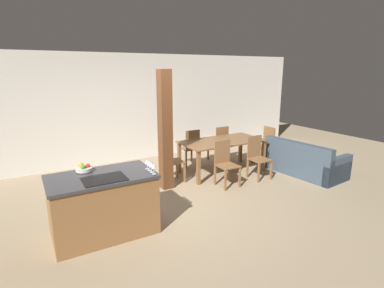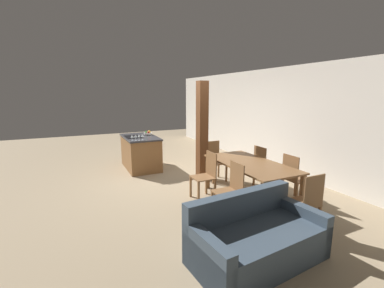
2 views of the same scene
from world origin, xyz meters
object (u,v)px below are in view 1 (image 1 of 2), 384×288
(wine_glass_near, at_px, (154,166))
(dining_chair_head_end, at_px, (170,160))
(wine_glass_middle, at_px, (151,165))
(dining_chair_near_right, at_px, (257,157))
(dining_chair_far_left, at_px, (190,147))
(dining_chair_far_right, at_px, (219,143))
(dining_chair_near_left, at_px, (225,163))
(dining_chair_foot_end, at_px, (265,145))
(wine_glass_far, at_px, (149,163))
(timber_post, at_px, (165,131))
(fruit_bowl, at_px, (84,168))
(dining_table, at_px, (222,144))
(wine_glass_end, at_px, (147,162))
(kitchen_island, at_px, (103,205))
(couch, at_px, (304,162))

(wine_glass_near, height_order, dining_chair_head_end, wine_glass_near)
(wine_glass_middle, bearing_deg, dining_chair_near_right, 17.82)
(dining_chair_far_left, bearing_deg, dining_chair_near_right, 121.10)
(wine_glass_middle, xyz_separation_m, dining_chair_far_right, (2.82, 2.33, -0.53))
(dining_chair_near_left, xyz_separation_m, dining_chair_foot_end, (1.76, 0.71, 0.00))
(wine_glass_far, bearing_deg, dining_chair_near_left, 22.72)
(wine_glass_far, relative_size, timber_post, 0.06)
(fruit_bowl, xyz_separation_m, dining_chair_foot_end, (4.54, 1.08, -0.46))
(wine_glass_near, distance_m, timber_post, 1.71)
(wine_glass_far, height_order, dining_table, wine_glass_far)
(wine_glass_middle, relative_size, wine_glass_end, 1.00)
(dining_table, xyz_separation_m, timber_post, (-1.53, -0.24, 0.51))
(kitchen_island, bearing_deg, fruit_bowl, 121.68)
(fruit_bowl, height_order, wine_glass_far, wine_glass_far)
(wine_glass_end, height_order, dining_chair_far_right, wine_glass_end)
(timber_post, bearing_deg, dining_chair_near_right, -13.61)
(dining_chair_far_left, height_order, couch, dining_chair_far_left)
(kitchen_island, distance_m, wine_glass_end, 0.86)
(dining_chair_near_right, relative_size, dining_chair_head_end, 1.00)
(kitchen_island, distance_m, dining_chair_near_right, 3.53)
(dining_table, relative_size, dining_chair_far_left, 2.07)
(dining_table, bearing_deg, fruit_bowl, -161.44)
(dining_chair_far_left, bearing_deg, wine_glass_far, 48.77)
(dining_chair_far_left, bearing_deg, dining_chair_head_end, 38.28)
(wine_glass_middle, relative_size, dining_chair_near_right, 0.16)
(wine_glass_end, distance_m, dining_chair_head_end, 1.88)
(fruit_bowl, bearing_deg, dining_chair_near_left, 7.53)
(dining_table, height_order, dining_chair_near_left, dining_chair_near_left)
(dining_chair_near_right, bearing_deg, dining_chair_near_left, 180.00)
(fruit_bowl, distance_m, dining_chair_foot_end, 4.68)
(fruit_bowl, bearing_deg, kitchen_island, -58.32)
(dining_chair_far_left, height_order, timber_post, timber_post)
(wine_glass_far, distance_m, dining_chair_foot_end, 4.06)
(kitchen_island, distance_m, wine_glass_middle, 0.89)
(dining_chair_far_left, xyz_separation_m, dining_chair_head_end, (-0.90, -0.71, 0.00))
(dining_chair_foot_end, bearing_deg, dining_chair_far_left, -112.01)
(couch, height_order, timber_post, timber_post)
(wine_glass_near, height_order, dining_chair_near_right, wine_glass_near)
(wine_glass_far, height_order, dining_chair_far_right, wine_glass_far)
(wine_glass_middle, bearing_deg, dining_chair_near_left, 24.77)
(wine_glass_end, xyz_separation_m, dining_chair_foot_end, (3.72, 1.45, -0.53))
(wine_glass_end, distance_m, couch, 4.01)
(dining_chair_far_right, bearing_deg, dining_table, 58.90)
(wine_glass_near, distance_m, dining_chair_far_left, 3.16)
(dining_chair_near_right, xyz_separation_m, dining_chair_head_end, (-1.76, 0.71, 0.00))
(dining_chair_far_left, bearing_deg, fruit_bowl, 32.74)
(dining_chair_far_left, bearing_deg, timber_post, 40.70)
(dining_chair_head_end, distance_m, couch, 3.05)
(wine_glass_middle, xyz_separation_m, dining_chair_near_left, (1.97, 0.91, -0.53))
(wine_glass_end, xyz_separation_m, dining_chair_head_end, (1.07, 1.45, -0.53))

